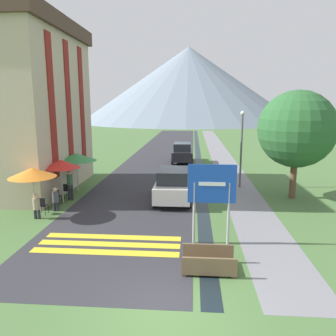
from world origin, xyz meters
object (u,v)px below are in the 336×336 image
Objects in this scene: parked_car_near at (173,185)px; cafe_umbrella_middle_red at (61,164)px; person_standing_terrace at (70,183)px; streetlamp at (241,142)px; cafe_umbrella_front_orange at (32,173)px; hotel_building at (28,100)px; cafe_chair_near_right at (42,204)px; parked_car_far at (182,153)px; footbridge at (209,263)px; person_seated_near at (55,198)px; road_sign at (212,192)px; tree_by_path at (297,129)px; person_seated_far at (36,205)px; cafe_chair_middle at (56,196)px; cafe_chair_far_left at (67,189)px; cafe_umbrella_rear_green at (76,157)px.

parked_car_near is 6.15m from cafe_umbrella_middle_red.
streetlamp is at bearing 20.54° from person_standing_terrace.
cafe_umbrella_front_orange is at bearing -98.72° from cafe_umbrella_middle_red.
hotel_building is 4.34× the size of cafe_umbrella_middle_red.
cafe_chair_near_right is 12.25m from streetlamp.
cafe_chair_near_right is 1.70m from cafe_umbrella_front_orange.
parked_car_far is at bearing 67.46° from cafe_umbrella_front_orange.
cafe_umbrella_front_orange is 2.46m from cafe_umbrella_middle_red.
footbridge is 9.14m from person_seated_near.
tree_by_path reaches higher than road_sign.
person_seated_far is (-6.28, -15.79, -0.24)m from parked_car_far.
cafe_umbrella_front_orange is at bearing -147.88° from streetlamp.
person_standing_terrace is (0.40, 0.96, 0.46)m from cafe_chair_middle.
hotel_building reaches higher than tree_by_path.
parked_car_far is (0.10, 12.41, -0.00)m from parked_car_near.
hotel_building is at bearing 136.43° from cafe_umbrella_middle_red.
cafe_umbrella_front_orange is at bearing -112.54° from parked_car_far.
cafe_umbrella_front_orange is 1.97× the size of person_seated_far.
cafe_chair_near_right is at bearing -112.51° from parked_car_far.
parked_car_near is 1.74× the size of cafe_umbrella_middle_red.
person_standing_terrace is 0.34× the size of streetlamp.
hotel_building is 10.34m from parked_car_near.
cafe_umbrella_middle_red reaches higher than footbridge.
parked_car_near is 5.74m from person_standing_terrace.
cafe_chair_far_left is (-6.04, 0.07, -0.40)m from parked_car_near.
cafe_umbrella_rear_green is at bearing 107.42° from cafe_chair_far_left.
parked_car_near is at bearing 101.86° from footbridge.
footbridge is at bearing -120.49° from tree_by_path.
footbridge is 9.32m from cafe_umbrella_front_orange.
person_standing_terrace is at bearing -82.26° from cafe_umbrella_rear_green.
person_seated_near reaches higher than cafe_chair_near_right.
cafe_chair_near_right is at bearing -149.00° from streetlamp.
hotel_building reaches higher than cafe_umbrella_front_orange.
parked_car_near is 6.27m from cafe_chair_middle.
person_standing_terrace is (-5.83, -12.69, 0.06)m from parked_car_far.
parked_car_near is at bearing 2.76° from person_standing_terrace.
road_sign reaches higher than cafe_umbrella_middle_red.
footbridge is at bearing -11.42° from cafe_chair_middle.
cafe_umbrella_front_orange reaches higher than cafe_chair_middle.
hotel_building is at bearing 116.47° from cafe_umbrella_front_orange.
parked_car_near is at bearing 28.67° from person_seated_far.
road_sign is 1.85× the size of person_standing_terrace.
cafe_umbrella_middle_red is at bearing 147.98° from road_sign.
cafe_umbrella_rear_green is at bearing 90.19° from cafe_umbrella_middle_red.
cafe_umbrella_front_orange is 13.89m from tree_by_path.
person_seated_far is (-0.19, -2.65, -1.46)m from cafe_umbrella_middle_red.
cafe_umbrella_front_orange is 0.39× the size of tree_by_path.
tree_by_path is at bearing -59.58° from parked_car_far.
cafe_umbrella_front_orange is 0.99× the size of cafe_umbrella_rear_green.
cafe_chair_far_left is 2.31m from person_seated_near.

